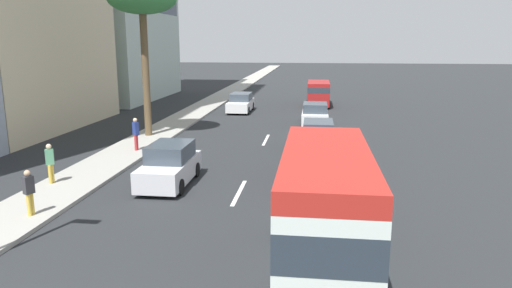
{
  "coord_description": "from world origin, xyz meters",
  "views": [
    {
      "loc": [
        -3.7,
        -2.89,
        5.88
      ],
      "look_at": [
        18.13,
        -0.14,
        1.06
      ],
      "focal_mm": 32.88,
      "sensor_mm": 36.0,
      "label": 1
    }
  ],
  "objects_px": {
    "van_lead": "(318,92)",
    "pedestrian_by_tree": "(50,162)",
    "car_fifth": "(319,162)",
    "car_sixth": "(170,165)",
    "car_seventh": "(318,136)",
    "minibus_second": "(325,207)",
    "car_fourth": "(315,114)",
    "palm_tree": "(142,2)",
    "pedestrian_near_lamp": "(29,191)",
    "car_third": "(241,103)",
    "pedestrian_mid_block": "(136,132)"
  },
  "relations": [
    {
      "from": "pedestrian_by_tree",
      "to": "pedestrian_near_lamp",
      "type": "bearing_deg",
      "value": -95.92
    },
    {
      "from": "car_fifth",
      "to": "car_seventh",
      "type": "height_order",
      "value": "car_fifth"
    },
    {
      "from": "pedestrian_mid_block",
      "to": "minibus_second",
      "type": "bearing_deg",
      "value": -14.27
    },
    {
      "from": "car_seventh",
      "to": "van_lead",
      "type": "bearing_deg",
      "value": -0.3
    },
    {
      "from": "car_fifth",
      "to": "car_seventh",
      "type": "distance_m",
      "value": 5.72
    },
    {
      "from": "van_lead",
      "to": "pedestrian_by_tree",
      "type": "bearing_deg",
      "value": 157.33
    },
    {
      "from": "car_seventh",
      "to": "pedestrian_by_tree",
      "type": "relative_size",
      "value": 2.63
    },
    {
      "from": "car_fourth",
      "to": "pedestrian_by_tree",
      "type": "xyz_separation_m",
      "value": [
        -16.42,
        10.77,
        0.32
      ]
    },
    {
      "from": "minibus_second",
      "to": "pedestrian_near_lamp",
      "type": "height_order",
      "value": "minibus_second"
    },
    {
      "from": "pedestrian_near_lamp",
      "to": "pedestrian_mid_block",
      "type": "relative_size",
      "value": 0.9
    },
    {
      "from": "pedestrian_near_lamp",
      "to": "minibus_second",
      "type": "bearing_deg",
      "value": -78.31
    },
    {
      "from": "car_fifth",
      "to": "car_sixth",
      "type": "relative_size",
      "value": 1.0
    },
    {
      "from": "pedestrian_near_lamp",
      "to": "palm_tree",
      "type": "xyz_separation_m",
      "value": [
        13.84,
        0.87,
        7.17
      ]
    },
    {
      "from": "minibus_second",
      "to": "car_fourth",
      "type": "bearing_deg",
      "value": 0.75
    },
    {
      "from": "car_fourth",
      "to": "car_fifth",
      "type": "relative_size",
      "value": 1.05
    },
    {
      "from": "minibus_second",
      "to": "car_fourth",
      "type": "relative_size",
      "value": 1.57
    },
    {
      "from": "pedestrian_near_lamp",
      "to": "car_sixth",
      "type": "bearing_deg",
      "value": -12.08
    },
    {
      "from": "car_fourth",
      "to": "car_sixth",
      "type": "xyz_separation_m",
      "value": [
        -15.48,
        6.0,
        0.06
      ]
    },
    {
      "from": "pedestrian_near_lamp",
      "to": "pedestrian_by_tree",
      "type": "distance_m",
      "value": 3.77
    },
    {
      "from": "car_sixth",
      "to": "pedestrian_near_lamp",
      "type": "distance_m",
      "value": 5.66
    },
    {
      "from": "minibus_second",
      "to": "pedestrian_mid_block",
      "type": "relative_size",
      "value": 3.86
    },
    {
      "from": "minibus_second",
      "to": "car_fourth",
      "type": "xyz_separation_m",
      "value": [
        22.35,
        0.29,
        -1.01
      ]
    },
    {
      "from": "car_sixth",
      "to": "palm_tree",
      "type": "distance_m",
      "value": 12.67
    },
    {
      "from": "van_lead",
      "to": "car_seventh",
      "type": "height_order",
      "value": "van_lead"
    },
    {
      "from": "car_sixth",
      "to": "car_seventh",
      "type": "relative_size",
      "value": 0.94
    },
    {
      "from": "minibus_second",
      "to": "palm_tree",
      "type": "distance_m",
      "value": 20.43
    },
    {
      "from": "car_seventh",
      "to": "pedestrian_mid_block",
      "type": "distance_m",
      "value": 9.89
    },
    {
      "from": "car_seventh",
      "to": "pedestrian_near_lamp",
      "type": "xyz_separation_m",
      "value": [
        -11.62,
        9.63,
        0.23
      ]
    },
    {
      "from": "car_seventh",
      "to": "minibus_second",
      "type": "bearing_deg",
      "value": -179.57
    },
    {
      "from": "car_seventh",
      "to": "pedestrian_by_tree",
      "type": "distance_m",
      "value": 13.62
    },
    {
      "from": "van_lead",
      "to": "car_third",
      "type": "distance_m",
      "value": 7.99
    },
    {
      "from": "van_lead",
      "to": "pedestrian_by_tree",
      "type": "xyz_separation_m",
      "value": [
        -26.45,
        11.05,
        -0.23
      ]
    },
    {
      "from": "car_third",
      "to": "van_lead",
      "type": "bearing_deg",
      "value": 124.01
    },
    {
      "from": "minibus_second",
      "to": "car_sixth",
      "type": "relative_size",
      "value": 1.64
    },
    {
      "from": "car_fourth",
      "to": "pedestrian_near_lamp",
      "type": "xyz_separation_m",
      "value": [
        -19.95,
        9.45,
        0.26
      ]
    },
    {
      "from": "van_lead",
      "to": "car_fifth",
      "type": "relative_size",
      "value": 1.23
    },
    {
      "from": "car_seventh",
      "to": "palm_tree",
      "type": "height_order",
      "value": "palm_tree"
    },
    {
      "from": "car_seventh",
      "to": "car_fourth",
      "type": "bearing_deg",
      "value": 1.28
    },
    {
      "from": "car_sixth",
      "to": "pedestrian_near_lamp",
      "type": "height_order",
      "value": "same"
    },
    {
      "from": "pedestrian_near_lamp",
      "to": "car_fourth",
      "type": "bearing_deg",
      "value": 0.18
    },
    {
      "from": "car_seventh",
      "to": "car_sixth",
      "type": "bearing_deg",
      "value": 139.11
    },
    {
      "from": "car_fourth",
      "to": "palm_tree",
      "type": "height_order",
      "value": "palm_tree"
    },
    {
      "from": "car_sixth",
      "to": "palm_tree",
      "type": "height_order",
      "value": "palm_tree"
    },
    {
      "from": "car_fourth",
      "to": "car_sixth",
      "type": "bearing_deg",
      "value": 158.81
    },
    {
      "from": "minibus_second",
      "to": "van_lead",
      "type": "bearing_deg",
      "value": 0.02
    },
    {
      "from": "minibus_second",
      "to": "car_fifth",
      "type": "xyz_separation_m",
      "value": [
        8.3,
        0.07,
        -0.95
      ]
    },
    {
      "from": "car_sixth",
      "to": "car_fifth",
      "type": "bearing_deg",
      "value": 102.9
    },
    {
      "from": "car_fifth",
      "to": "pedestrian_mid_block",
      "type": "relative_size",
      "value": 2.35
    },
    {
      "from": "car_fifth",
      "to": "pedestrian_mid_block",
      "type": "xyz_separation_m",
      "value": [
        3.87,
        9.75,
        0.31
      ]
    },
    {
      "from": "palm_tree",
      "to": "car_fifth",
      "type": "bearing_deg",
      "value": -126.99
    }
  ]
}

